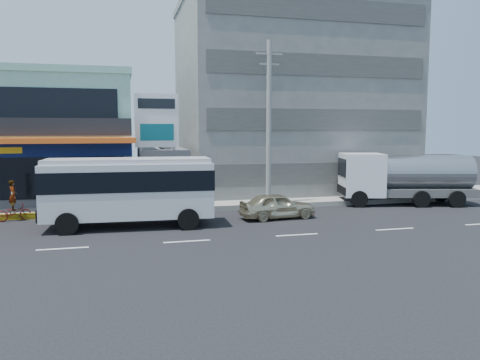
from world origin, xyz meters
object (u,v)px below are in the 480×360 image
utility_pole_near (269,123)px  motorcycle_rider (14,207)px  billboard (157,127)px  sedan (277,206)px  satellite_dish (163,148)px  minibus (129,186)px  concrete_building (288,100)px  shop_building (37,141)px  tanker_truck (401,177)px

utility_pole_near → motorcycle_rider: bearing=-177.6°
billboard → motorcycle_rider: bearing=-162.6°
billboard → sedan: 8.94m
satellite_dish → billboard: billboard is taller
satellite_dish → minibus: bearing=-107.4°
minibus → sedan: bearing=2.3°
motorcycle_rider → utility_pole_near: bearing=2.4°
concrete_building → motorcycle_rider: 20.90m
utility_pole_near → minibus: utility_pole_near is taller
shop_building → satellite_dish: (8.00, -2.95, -0.42)m
billboard → motorcycle_rider: (-7.66, -2.40, -4.22)m
billboard → utility_pole_near: 6.75m
utility_pole_near → tanker_truck: size_ratio=1.17×
satellite_dish → utility_pole_near: (6.00, -3.60, 1.57)m
satellite_dish → minibus: satellite_dish is taller
minibus → concrete_building: bearing=42.6°
shop_building → tanker_truck: 23.88m
concrete_building → sedan: bearing=-112.6°
minibus → motorcycle_rider: size_ratio=3.82×
concrete_building → utility_pole_near: 8.79m
shop_building → sedan: bearing=-36.6°
concrete_building → sedan: (-4.58, -11.00, -6.31)m
shop_building → concrete_building: bearing=3.4°
satellite_dish → concrete_building: bearing=21.8°
concrete_building → billboard: (-10.50, -5.80, -2.07)m
billboard → sedan: (5.92, -5.20, -4.23)m
concrete_building → tanker_truck: size_ratio=1.86×
satellite_dish → shop_building: bearing=159.8°
concrete_building → satellite_dish: size_ratio=10.67×
concrete_building → tanker_truck: bearing=-61.3°
satellite_dish → motorcycle_rider: satellite_dish is taller
billboard → utility_pole_near: utility_pole_near is taller
motorcycle_rider → shop_building: bearing=88.7°
billboard → utility_pole_near: bearing=-15.5°
satellite_dish → billboard: bearing=-105.5°
sedan → minibus: bearing=87.4°
sedan → billboard: bearing=43.8°
shop_building → concrete_building: size_ratio=0.77×
concrete_building → minibus: (-12.29, -11.31, -4.99)m
shop_building → minibus: bearing=-60.9°
satellite_dish → sedan: bearing=-52.3°
sedan → motorcycle_rider: motorcycle_rider is taller
billboard → tanker_truck: 15.65m
shop_building → satellite_dish: shop_building is taller
minibus → tanker_truck: bearing=9.7°
minibus → motorcycle_rider: minibus is taller
minibus → tanker_truck: size_ratio=0.95×
shop_building → motorcycle_rider: shop_building is taller
minibus → motorcycle_rider: (-5.87, 3.11, -1.30)m
satellite_dish → motorcycle_rider: 9.62m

